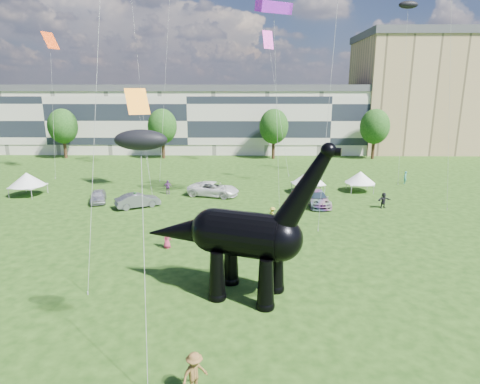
{
  "coord_description": "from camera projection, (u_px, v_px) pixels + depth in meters",
  "views": [
    {
      "loc": [
        2.96,
        -19.37,
        11.88
      ],
      "look_at": [
        2.58,
        8.0,
        5.0
      ],
      "focal_mm": 30.0,
      "sensor_mm": 36.0,
      "label": 1
    }
  ],
  "objects": [
    {
      "name": "ground",
      "position": [
        190.0,
        317.0,
        21.72
      ],
      "size": [
        220.0,
        220.0,
        0.0
      ],
      "primitive_type": "plane",
      "color": "#16330C",
      "rests_on": "ground"
    },
    {
      "name": "dinosaur_sculpture",
      "position": [
        239.0,
        236.0,
        23.4
      ],
      "size": [
        11.74,
        5.66,
        9.73
      ],
      "rotation": [
        0.0,
        0.0,
        -0.34
      ],
      "color": "black",
      "rests_on": "ground"
    },
    {
      "name": "tree_far_left",
      "position": [
        62.0,
        123.0,
        71.98
      ],
      "size": [
        5.2,
        5.2,
        9.44
      ],
      "color": "#382314",
      "rests_on": "ground"
    },
    {
      "name": "visitors",
      "position": [
        196.0,
        221.0,
        35.14
      ],
      "size": [
        48.97,
        39.47,
        1.87
      ],
      "color": "gray",
      "rests_on": "ground"
    },
    {
      "name": "tree_far_right",
      "position": [
        375.0,
        124.0,
        71.22
      ],
      "size": [
        5.2,
        5.2,
        9.44
      ],
      "color": "#382314",
      "rests_on": "ground"
    },
    {
      "name": "tree_mid_left",
      "position": [
        162.0,
        124.0,
        71.74
      ],
      "size": [
        5.2,
        5.2,
        9.44
      ],
      "color": "#382314",
      "rests_on": "ground"
    },
    {
      "name": "car_white",
      "position": [
        213.0,
        189.0,
        46.69
      ],
      "size": [
        6.48,
        4.27,
        1.66
      ],
      "primitive_type": "imported",
      "rotation": [
        0.0,
        0.0,
        1.29
      ],
      "color": "silver",
      "rests_on": "ground"
    },
    {
      "name": "car_grey",
      "position": [
        138.0,
        200.0,
        42.11
      ],
      "size": [
        4.78,
        3.6,
        1.51
      ],
      "primitive_type": "imported",
      "rotation": [
        0.0,
        0.0,
        2.07
      ],
      "color": "slate",
      "rests_on": "ground"
    },
    {
      "name": "terrace_row",
      "position": [
        191.0,
        122.0,
        80.48
      ],
      "size": [
        78.0,
        11.0,
        12.0
      ],
      "primitive_type": "cube",
      "color": "beige",
      "rests_on": "ground"
    },
    {
      "name": "car_silver",
      "position": [
        98.0,
        196.0,
        44.06
      ],
      "size": [
        2.69,
        4.32,
        1.37
      ],
      "primitive_type": "imported",
      "rotation": [
        0.0,
        0.0,
        0.29
      ],
      "color": "silver",
      "rests_on": "ground"
    },
    {
      "name": "apartment_block",
      "position": [
        427.0,
        96.0,
        81.52
      ],
      "size": [
        28.0,
        18.0,
        22.0
      ],
      "primitive_type": "cube",
      "color": "tan",
      "rests_on": "ground"
    },
    {
      "name": "gazebo_left",
      "position": [
        27.0,
        179.0,
        46.62
      ],
      "size": [
        4.48,
        4.48,
        2.75
      ],
      "rotation": [
        0.0,
        0.0,
        -0.15
      ],
      "color": "silver",
      "rests_on": "ground"
    },
    {
      "name": "gazebo_near",
      "position": [
        308.0,
        177.0,
        47.92
      ],
      "size": [
        5.11,
        5.11,
        2.71
      ],
      "rotation": [
        0.0,
        0.0,
        0.41
      ],
      "color": "white",
      "rests_on": "ground"
    },
    {
      "name": "tree_mid_right",
      "position": [
        274.0,
        124.0,
        71.47
      ],
      "size": [
        5.2,
        5.2,
        9.44
      ],
      "color": "#382314",
      "rests_on": "ground"
    },
    {
      "name": "gazebo_far",
      "position": [
        360.0,
        177.0,
        48.6
      ],
      "size": [
        3.62,
        3.62,
        2.49
      ],
      "rotation": [
        0.0,
        0.0,
        -0.01
      ],
      "color": "white",
      "rests_on": "ground"
    },
    {
      "name": "car_dark",
      "position": [
        317.0,
        198.0,
        42.88
      ],
      "size": [
        2.55,
        5.54,
        1.57
      ],
      "primitive_type": "imported",
      "rotation": [
        0.0,
        0.0,
        0.07
      ],
      "color": "#595960",
      "rests_on": "ground"
    }
  ]
}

